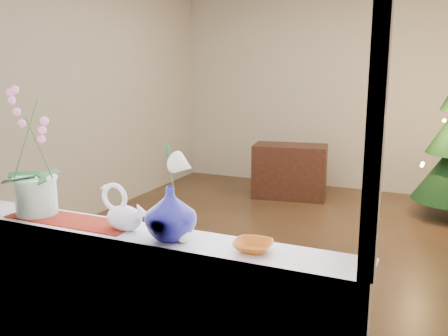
# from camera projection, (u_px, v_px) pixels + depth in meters

# --- Properties ---
(ground) EXTENTS (5.00, 5.00, 0.00)m
(ground) POSITION_uv_depth(u_px,v_px,m) (283.00, 247.00, 4.66)
(ground) COLOR #352315
(ground) RESTS_ON ground
(wall_back) EXTENTS (4.50, 0.10, 2.70)m
(wall_back) POSITION_uv_depth(u_px,v_px,m) (343.00, 88.00, 6.60)
(wall_back) COLOR beige
(wall_back) RESTS_ON ground
(wall_front) EXTENTS (4.50, 0.10, 2.70)m
(wall_front) POSITION_uv_depth(u_px,v_px,m) (113.00, 145.00, 2.14)
(wall_front) COLOR beige
(wall_front) RESTS_ON ground
(wall_left) EXTENTS (0.10, 5.00, 2.70)m
(wall_left) POSITION_uv_depth(u_px,v_px,m) (82.00, 95.00, 5.27)
(wall_left) COLOR beige
(wall_left) RESTS_ON ground
(window_apron) EXTENTS (2.20, 0.08, 0.88)m
(window_apron) POSITION_uv_depth(u_px,v_px,m) (127.00, 333.00, 2.37)
(window_apron) COLOR white
(window_apron) RESTS_ON ground
(windowsill) EXTENTS (2.20, 0.26, 0.04)m
(windowsill) POSITION_uv_depth(u_px,v_px,m) (134.00, 235.00, 2.35)
(windowsill) COLOR white
(windowsill) RESTS_ON window_apron
(window_frame) EXTENTS (2.22, 0.06, 1.60)m
(window_frame) POSITION_uv_depth(u_px,v_px,m) (114.00, 62.00, 2.10)
(window_frame) COLOR white
(window_frame) RESTS_ON windowsill
(runner) EXTENTS (0.70, 0.20, 0.01)m
(runner) POSITION_uv_depth(u_px,v_px,m) (71.00, 220.00, 2.50)
(runner) COLOR maroon
(runner) RESTS_ON windowsill
(orchid_pot) EXTENTS (0.29, 0.29, 0.66)m
(orchid_pot) POSITION_uv_depth(u_px,v_px,m) (32.00, 152.00, 2.53)
(orchid_pot) COLOR white
(orchid_pot) RESTS_ON windowsill
(swan) EXTENTS (0.27, 0.17, 0.21)m
(swan) POSITION_uv_depth(u_px,v_px,m) (124.00, 208.00, 2.34)
(swan) COLOR white
(swan) RESTS_ON windowsill
(blue_vase) EXTENTS (0.29, 0.29, 0.28)m
(blue_vase) POSITION_uv_depth(u_px,v_px,m) (170.00, 209.00, 2.22)
(blue_vase) COLOR #0F0E5E
(blue_vase) RESTS_ON windowsill
(lily) EXTENTS (0.15, 0.09, 0.21)m
(lily) POSITION_uv_depth(u_px,v_px,m) (169.00, 156.00, 2.17)
(lily) COLOR beige
(lily) RESTS_ON blue_vase
(paperweight) EXTENTS (0.07, 0.07, 0.07)m
(paperweight) POSITION_uv_depth(u_px,v_px,m) (183.00, 235.00, 2.19)
(paperweight) COLOR white
(paperweight) RESTS_ON windowsill
(amber_dish) EXTENTS (0.16, 0.16, 0.04)m
(amber_dish) POSITION_uv_depth(u_px,v_px,m) (253.00, 247.00, 2.10)
(amber_dish) COLOR #AB5111
(amber_dish) RESTS_ON windowsill
(side_table) EXTENTS (0.96, 0.59, 0.68)m
(side_table) POSITION_uv_depth(u_px,v_px,m) (290.00, 171.00, 6.30)
(side_table) COLOR black
(side_table) RESTS_ON ground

